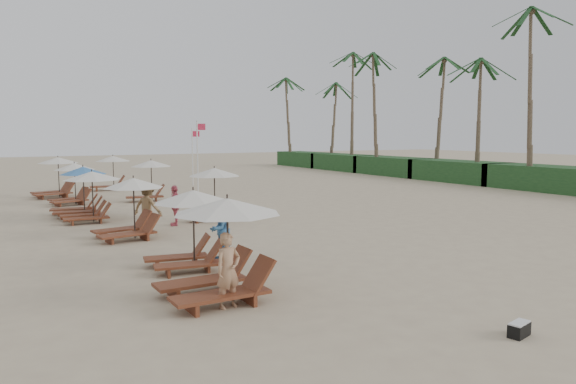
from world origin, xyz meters
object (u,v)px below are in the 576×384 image
beachgoer_near (228,270)px  beachgoer_mid_b (148,207)px  lounger_station_2 (127,210)px  inland_station_2 (110,170)px  inland_station_0 (212,186)px  inland_station_1 (148,176)px  flag_pole_near (198,153)px  beachgoer_mid_a (219,229)px  lounger_station_1 (187,227)px  lounger_station_6 (54,179)px  lounger_station_5 (71,184)px  beachgoer_far_a (175,205)px  lounger_station_0 (217,250)px  duffel_bag (519,329)px  lounger_station_3 (88,194)px  lounger_station_4 (78,193)px

beachgoer_near → beachgoer_mid_b: size_ratio=0.88×
lounger_station_2 → inland_station_2: inland_station_2 is taller
lounger_station_2 → inland_station_2: 17.43m
inland_station_0 → inland_station_1: 8.00m
flag_pole_near → beachgoer_mid_a: bearing=-108.3°
lounger_station_2 → beachgoer_mid_a: (1.69, -4.30, -0.17)m
lounger_station_2 → beachgoer_mid_a: lounger_station_2 is taller
lounger_station_1 → lounger_station_6: lounger_station_6 is taller
lounger_station_5 → beachgoer_far_a: size_ratio=1.49×
lounger_station_0 → inland_station_1: 18.72m
lounger_station_1 → duffel_bag: bearing=-65.0°
lounger_station_1 → inland_station_0: 8.32m
beachgoer_far_a → inland_station_1: bearing=-172.2°
inland_station_0 → lounger_station_1: bearing=-116.3°
beachgoer_mid_b → lounger_station_6: bearing=-33.9°
beachgoer_near → beachgoer_far_a: size_ratio=0.99×
lounger_station_2 → flag_pole_near: bearing=60.5°
inland_station_0 → beachgoer_near: size_ratio=1.57×
lounger_station_2 → lounger_station_3: bearing=97.3°
lounger_station_3 → beachgoer_far_a: (2.87, -2.66, -0.36)m
lounger_station_0 → lounger_station_6: size_ratio=1.03×
lounger_station_2 → beachgoer_mid_a: 4.63m
lounger_station_1 → lounger_station_0: bearing=-96.5°
lounger_station_1 → beachgoer_mid_a: 1.53m
lounger_station_5 → beachgoer_mid_b: bearing=-81.6°
lounger_station_0 → flag_pole_near: size_ratio=0.62×
beachgoer_far_a → lounger_station_1: bearing=1.0°
lounger_station_2 → inland_station_1: 10.90m
lounger_station_1 → lounger_station_5: 15.94m
beachgoer_mid_b → flag_pole_near: 13.75m
beachgoer_mid_a → beachgoer_far_a: beachgoer_mid_a is taller
lounger_station_5 → inland_station_1: 3.98m
lounger_station_0 → duffel_bag: bearing=-50.5°
lounger_station_4 → beachgoer_near: 15.18m
lounger_station_0 → inland_station_1: lounger_station_0 is taller
lounger_station_0 → lounger_station_2: lounger_station_0 is taller
lounger_station_0 → lounger_station_5: bearing=91.5°
lounger_station_5 → duffel_bag: 24.11m
lounger_station_3 → beachgoer_mid_b: 3.72m
lounger_station_3 → beachgoer_mid_b: bearing=-64.6°
lounger_station_6 → inland_station_1: size_ratio=1.00×
lounger_station_4 → lounger_station_1: bearing=-84.4°
beachgoer_near → flag_pole_near: bearing=60.8°
lounger_station_2 → lounger_station_5: bearing=92.2°
beachgoer_near → flag_pole_near: flag_pole_near is taller
inland_station_0 → beachgoer_near: 11.80m
lounger_station_3 → lounger_station_6: bearing=91.3°
lounger_station_0 → duffel_bag: (3.96, -4.79, -0.97)m
lounger_station_5 → inland_station_2: (3.28, 6.40, 0.25)m
inland_station_2 → flag_pole_near: bearing=-41.2°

